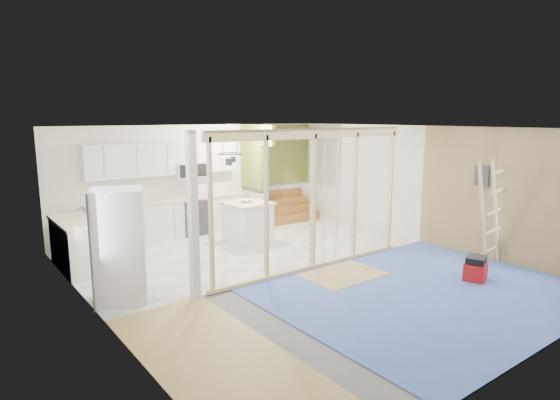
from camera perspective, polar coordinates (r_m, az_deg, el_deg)
room at (r=8.30m, az=2.55°, el=-0.25°), size 7.01×8.01×2.61m
floor_overlays at (r=8.71m, az=2.60°, el=-8.51°), size 7.00×8.00×0.03m
stud_frame at (r=8.10m, az=1.24°, el=1.58°), size 4.66×0.14×2.60m
base_cabinets at (r=10.57m, az=-16.13°, el=-2.99°), size 4.45×2.24×0.93m
upper_cabinets at (r=11.05m, az=-13.59°, el=4.81°), size 3.60×0.41×0.85m
green_partition at (r=12.44m, az=-0.85°, el=1.60°), size 2.25×1.51×2.60m
pot_rack at (r=9.57m, az=-6.08°, el=5.30°), size 0.52×0.52×0.72m
sheathing_panel at (r=9.79m, az=26.42°, el=0.29°), size 0.02×4.00×2.60m
electrical_panel at (r=9.97m, az=23.38°, el=2.72°), size 0.04×0.30×0.40m
ceiling_light at (r=11.40m, az=-1.56°, el=8.87°), size 0.32×0.32×0.08m
fridge at (r=7.49m, az=-18.92°, el=-5.32°), size 0.99×0.96×1.74m
island at (r=10.51m, az=-3.91°, el=-2.76°), size 1.00×1.00×0.91m
bowl at (r=10.46m, az=-4.13°, el=-0.07°), size 0.30×0.30×0.07m
soap_bottle_a at (r=10.85m, az=-16.31°, el=0.74°), size 0.17×0.17×0.34m
soap_bottle_b at (r=11.31m, az=-10.77°, el=1.02°), size 0.12×0.12×0.21m
toolbox at (r=8.82m, az=22.74°, el=-7.75°), size 0.54×0.48×0.43m
ladder at (r=9.59m, az=24.32°, el=-1.45°), size 1.07×0.11×1.99m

